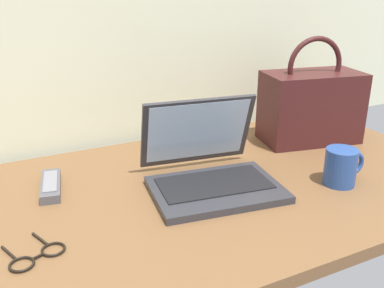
# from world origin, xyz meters

# --- Properties ---
(desk) EXTENTS (1.60, 0.76, 0.03)m
(desk) POSITION_xyz_m (0.00, 0.00, 0.01)
(desk) COLOR brown
(desk) RESTS_ON ground
(laptop) EXTENTS (0.34, 0.33, 0.21)m
(laptop) POSITION_xyz_m (0.09, 0.00, 0.07)
(laptop) COLOR #2D2D33
(laptop) RESTS_ON desk
(coffee_mug) EXTENTS (0.12, 0.08, 0.09)m
(coffee_mug) POSITION_xyz_m (0.39, -0.14, 0.08)
(coffee_mug) COLOR #26478C
(coffee_mug) RESTS_ON desk
(remote_control_near) EXTENTS (0.08, 0.17, 0.02)m
(remote_control_near) POSITION_xyz_m (-0.27, 0.15, 0.04)
(remote_control_near) COLOR #4C4C51
(remote_control_near) RESTS_ON desk
(eyeglasses) EXTENTS (0.12, 0.13, 0.01)m
(eyeglasses) POSITION_xyz_m (-0.34, -0.12, 0.03)
(eyeglasses) COLOR black
(eyeglasses) RESTS_ON desk
(handbag) EXTENTS (0.33, 0.22, 0.33)m
(handbag) POSITION_xyz_m (0.53, 0.14, 0.15)
(handbag) COLOR #3F1919
(handbag) RESTS_ON desk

